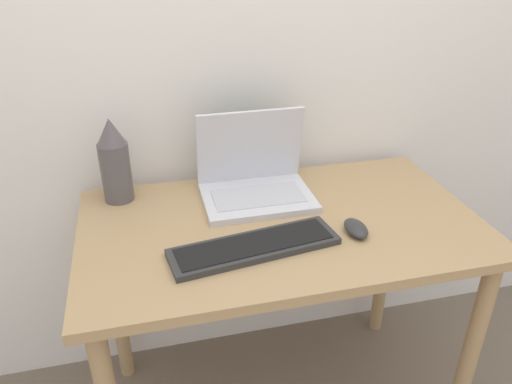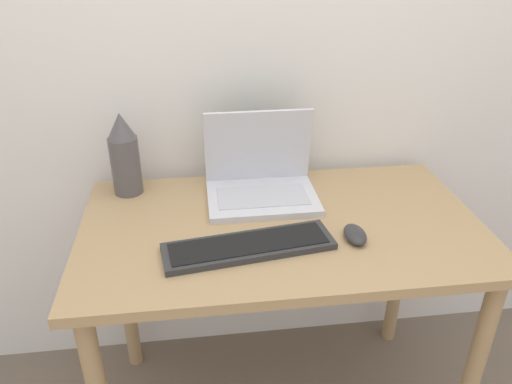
{
  "view_description": "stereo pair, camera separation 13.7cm",
  "coord_description": "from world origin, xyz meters",
  "views": [
    {
      "loc": [
        -0.36,
        -0.84,
        1.51
      ],
      "look_at": [
        -0.07,
        0.34,
        0.86
      ],
      "focal_mm": 35.0,
      "sensor_mm": 36.0,
      "label": 1
    },
    {
      "loc": [
        -0.23,
        -0.87,
        1.51
      ],
      "look_at": [
        -0.07,
        0.34,
        0.86
      ],
      "focal_mm": 35.0,
      "sensor_mm": 36.0,
      "label": 2
    }
  ],
  "objects": [
    {
      "name": "wall_back",
      "position": [
        0.0,
        0.72,
        1.25
      ],
      "size": [
        6.0,
        0.05,
        2.5
      ],
      "color": "white",
      "rests_on": "ground_plane"
    },
    {
      "name": "desk",
      "position": [
        0.0,
        0.33,
        0.65
      ],
      "size": [
        1.14,
        0.65,
        0.76
      ],
      "color": "tan",
      "rests_on": "ground_plane"
    },
    {
      "name": "laptop",
      "position": [
        -0.04,
        0.5,
        0.82
      ],
      "size": [
        0.33,
        0.25,
        0.26
      ],
      "color": "silver",
      "rests_on": "desk"
    },
    {
      "name": "vase",
      "position": [
        -0.45,
        0.58,
        0.89
      ],
      "size": [
        0.09,
        0.09,
        0.26
      ],
      "color": "#514C4C",
      "rests_on": "desk"
    },
    {
      "name": "mouse",
      "position": [
        0.18,
        0.22,
        0.78
      ],
      "size": [
        0.06,
        0.1,
        0.03
      ],
      "color": "#2D2D2D",
      "rests_on": "desk"
    },
    {
      "name": "keyboard",
      "position": [
        -0.11,
        0.21,
        0.77
      ],
      "size": [
        0.46,
        0.19,
        0.02
      ],
      "color": "#2D2D2D",
      "rests_on": "desk"
    }
  ]
}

